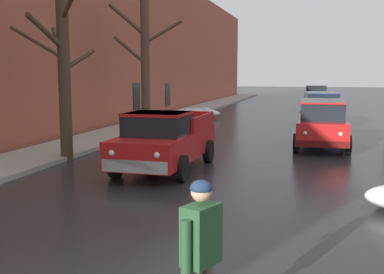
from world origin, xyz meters
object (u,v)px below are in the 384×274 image
object	(u,v)px
bare_tree_second_along_sidewalk	(64,73)
suv_black_queued_behind_truck	(316,96)
suv_red_parked_kerbside_close	(322,122)
pedestrian_with_coffee	(201,248)
pickup_truck_red_approaching_near_lane	(164,141)
sedan_green_parked_far_down_block	(318,103)
suv_darkblue_parked_kerbside_mid	(321,108)
bare_tree_mid_block	(144,61)

from	to	relation	value
bare_tree_second_along_sidewalk	suv_black_queued_behind_truck	size ratio (longest dim) A/B	1.32
suv_red_parked_kerbside_close	suv_black_queued_behind_truck	xyz separation A→B (m)	(-0.44, 22.42, -0.00)
suv_red_parked_kerbside_close	pedestrian_with_coffee	bearing A→B (deg)	-95.01
pickup_truck_red_approaching_near_lane	suv_black_queued_behind_truck	size ratio (longest dim) A/B	1.15
bare_tree_second_along_sidewalk	sedan_green_parked_far_down_block	distance (m)	22.54
sedan_green_parked_far_down_block	pedestrian_with_coffee	xyz separation A→B (m)	(-1.05, -30.35, 0.28)
sedan_green_parked_far_down_block	suv_darkblue_parked_kerbside_mid	bearing A→B (deg)	-88.74
pickup_truck_red_approaching_near_lane	sedan_green_parked_far_down_block	xyz separation A→B (m)	(4.28, 21.69, -0.13)
pickup_truck_red_approaching_near_lane	sedan_green_parked_far_down_block	size ratio (longest dim) A/B	1.24
suv_red_parked_kerbside_close	sedan_green_parked_far_down_block	xyz separation A→B (m)	(-0.21, 16.01, -0.24)
bare_tree_second_along_sidewalk	pedestrian_with_coffee	bearing A→B (deg)	-53.75
bare_tree_second_along_sidewalk	suv_red_parked_kerbside_close	distance (m)	9.70
bare_tree_second_along_sidewalk	sedan_green_parked_far_down_block	world-z (taller)	bare_tree_second_along_sidewalk
bare_tree_mid_block	pickup_truck_red_approaching_near_lane	world-z (taller)	bare_tree_mid_block
suv_red_parked_kerbside_close	suv_black_queued_behind_truck	size ratio (longest dim) A/B	1.06
suv_red_parked_kerbside_close	sedan_green_parked_far_down_block	size ratio (longest dim) A/B	1.15
pedestrian_with_coffee	pickup_truck_red_approaching_near_lane	bearing A→B (deg)	110.49
sedan_green_parked_far_down_block	pedestrian_with_coffee	world-z (taller)	pedestrian_with_coffee
bare_tree_mid_block	suv_red_parked_kerbside_close	size ratio (longest dim) A/B	1.39
suv_darkblue_parked_kerbside_mid	suv_black_queued_behind_truck	size ratio (longest dim) A/B	1.10
pickup_truck_red_approaching_near_lane	pedestrian_with_coffee	xyz separation A→B (m)	(3.23, -8.65, 0.16)
bare_tree_second_along_sidewalk	pickup_truck_red_approaching_near_lane	world-z (taller)	bare_tree_second_along_sidewalk
bare_tree_second_along_sidewalk	sedan_green_parked_far_down_block	size ratio (longest dim) A/B	1.42
bare_tree_mid_block	suv_darkblue_parked_kerbside_mid	xyz separation A→B (m)	(8.10, 5.45, -2.42)
bare_tree_mid_block	pickup_truck_red_approaching_near_lane	size ratio (longest dim) A/B	1.28
suv_darkblue_parked_kerbside_mid	suv_black_queued_behind_truck	xyz separation A→B (m)	(-0.41, 14.45, -0.00)
suv_red_parked_kerbside_close	sedan_green_parked_far_down_block	distance (m)	16.01
suv_black_queued_behind_truck	pedestrian_with_coffee	world-z (taller)	suv_black_queued_behind_truck
bare_tree_second_along_sidewalk	bare_tree_mid_block	distance (m)	7.55
pickup_truck_red_approaching_near_lane	pedestrian_with_coffee	size ratio (longest dim) A/B	2.85
sedan_green_parked_far_down_block	suv_black_queued_behind_truck	world-z (taller)	suv_black_queued_behind_truck
suv_red_parked_kerbside_close	pedestrian_with_coffee	size ratio (longest dim) A/B	2.64
pedestrian_with_coffee	suv_red_parked_kerbside_close	bearing A→B (deg)	84.99
pickup_truck_red_approaching_near_lane	suv_red_parked_kerbside_close	size ratio (longest dim) A/B	1.08
suv_black_queued_behind_truck	sedan_green_parked_far_down_block	bearing A→B (deg)	-87.92
bare_tree_mid_block	suv_darkblue_parked_kerbside_mid	bearing A→B (deg)	33.92
suv_darkblue_parked_kerbside_mid	sedan_green_parked_far_down_block	size ratio (longest dim) A/B	1.18
suv_red_parked_kerbside_close	suv_darkblue_parked_kerbside_mid	distance (m)	7.97
suv_red_parked_kerbside_close	suv_black_queued_behind_truck	bearing A→B (deg)	91.13
pickup_truck_red_approaching_near_lane	pedestrian_with_coffee	bearing A→B (deg)	-69.51
bare_tree_mid_block	suv_red_parked_kerbside_close	world-z (taller)	bare_tree_mid_block
bare_tree_second_along_sidewalk	suv_darkblue_parked_kerbside_mid	xyz separation A→B (m)	(8.07, 12.98, -1.86)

